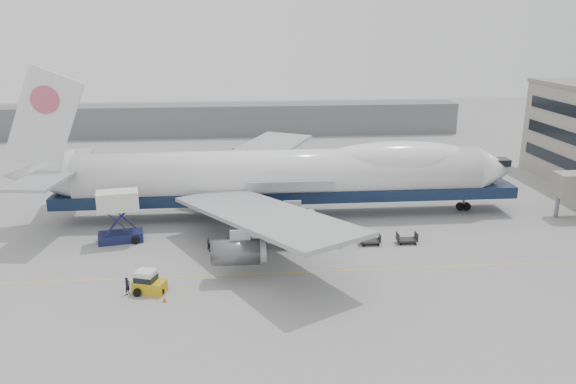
{
  "coord_description": "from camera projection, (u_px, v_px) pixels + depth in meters",
  "views": [
    {
      "loc": [
        -5.46,
        -58.4,
        24.41
      ],
      "look_at": [
        0.37,
        6.0,
        5.05
      ],
      "focal_mm": 35.0,
      "sensor_mm": 36.0,
      "label": 1
    }
  ],
  "objects": [
    {
      "name": "dolly_2",
      "position": [
        295.0,
        243.0,
        63.89
      ],
      "size": [
        2.3,
        1.35,
        1.3
      ],
      "color": "#2D2D30",
      "rests_on": "ground"
    },
    {
      "name": "dolly_3",
      "position": [
        333.0,
        242.0,
        64.27
      ],
      "size": [
        2.3,
        1.35,
        1.3
      ],
      "color": "#2D2D30",
      "rests_on": "ground"
    },
    {
      "name": "hangar",
      "position": [
        218.0,
        120.0,
        128.11
      ],
      "size": [
        110.0,
        8.0,
        7.0
      ],
      "primitive_type": "cube",
      "color": "slate",
      "rests_on": "ground"
    },
    {
      "name": "dolly_1",
      "position": [
        257.0,
        244.0,
        63.52
      ],
      "size": [
        2.3,
        1.35,
        1.3
      ],
      "color": "#2D2D30",
      "rests_on": "ground"
    },
    {
      "name": "baggage_tug",
      "position": [
        148.0,
        283.0,
        53.01
      ],
      "size": [
        3.35,
        2.46,
        2.19
      ],
      "rotation": [
        0.0,
        0.0,
        -0.32
      ],
      "color": "#C29912",
      "rests_on": "ground"
    },
    {
      "name": "traffic_cone",
      "position": [
        164.0,
        300.0,
        51.31
      ],
      "size": [
        0.34,
        0.34,
        0.49
      ],
      "rotation": [
        0.0,
        0.0,
        0.02
      ],
      "color": "#D8480B",
      "rests_on": "ground"
    },
    {
      "name": "ground",
      "position": [
        290.0,
        250.0,
        63.2
      ],
      "size": [
        260.0,
        260.0,
        0.0
      ],
      "primitive_type": "plane",
      "color": "gray",
      "rests_on": "ground"
    },
    {
      "name": "dolly_4",
      "position": [
        370.0,
        240.0,
        64.65
      ],
      "size": [
        2.3,
        1.35,
        1.3
      ],
      "color": "#2D2D30",
      "rests_on": "ground"
    },
    {
      "name": "ground_worker",
      "position": [
        127.0,
        286.0,
        52.65
      ],
      "size": [
        0.66,
        0.74,
        1.71
      ],
      "primitive_type": "imported",
      "rotation": [
        0.0,
        0.0,
        1.08
      ],
      "color": "black",
      "rests_on": "ground"
    },
    {
      "name": "dolly_5",
      "position": [
        407.0,
        239.0,
        65.02
      ],
      "size": [
        2.3,
        1.35,
        1.3
      ],
      "color": "#2D2D30",
      "rests_on": "ground"
    },
    {
      "name": "apron_line",
      "position": [
        295.0,
        273.0,
        57.47
      ],
      "size": [
        60.0,
        0.15,
        0.01
      ],
      "primitive_type": "cube",
      "color": "gold",
      "rests_on": "ground"
    },
    {
      "name": "catering_truck",
      "position": [
        119.0,
        213.0,
        64.84
      ],
      "size": [
        5.41,
        4.18,
        6.11
      ],
      "rotation": [
        0.0,
        0.0,
        0.2
      ],
      "color": "#181D48",
      "rests_on": "ground"
    },
    {
      "name": "airliner",
      "position": [
        286.0,
        175.0,
        73.09
      ],
      "size": [
        67.0,
        55.3,
        19.98
      ],
      "color": "white",
      "rests_on": "ground"
    },
    {
      "name": "dolly_0",
      "position": [
        218.0,
        245.0,
        63.14
      ],
      "size": [
        2.3,
        1.35,
        1.3
      ],
      "color": "#2D2D30",
      "rests_on": "ground"
    }
  ]
}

